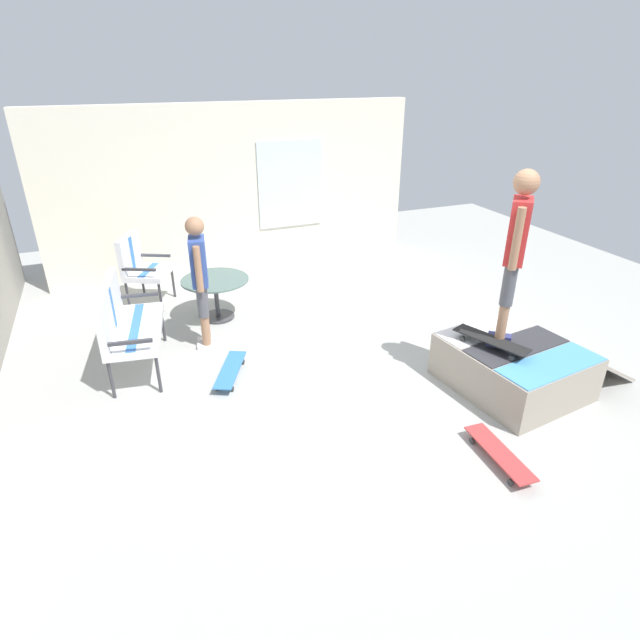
# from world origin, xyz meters

# --- Properties ---
(ground_plane) EXTENTS (12.00, 12.00, 0.10)m
(ground_plane) POSITION_xyz_m (0.00, 0.00, -0.05)
(ground_plane) COLOR #A8A8A3
(house_facade) EXTENTS (0.23, 6.00, 2.64)m
(house_facade) POSITION_xyz_m (3.80, 0.49, 1.32)
(house_facade) COLOR silver
(house_facade) RESTS_ON ground_plane
(skate_ramp) EXTENTS (1.51, 1.99, 0.51)m
(skate_ramp) POSITION_xyz_m (-0.94, -1.31, 0.25)
(skate_ramp) COLOR gray
(skate_ramp) RESTS_ON ground_plane
(patio_bench) EXTENTS (1.32, 0.74, 1.02)m
(patio_bench) POSITION_xyz_m (1.00, 2.50, 0.62)
(patio_bench) COLOR #38383D
(patio_bench) RESTS_ON ground_plane
(patio_chair_near_house) EXTENTS (0.80, 0.77, 1.02)m
(patio_chair_near_house) POSITION_xyz_m (2.80, 2.18, 0.61)
(patio_chair_near_house) COLOR #38383D
(patio_chair_near_house) RESTS_ON ground_plane
(patio_table) EXTENTS (0.90, 0.90, 0.57)m
(patio_table) POSITION_xyz_m (1.93, 1.30, 0.40)
(patio_table) COLOR #38383D
(patio_table) RESTS_ON ground_plane
(person_watching) EXTENTS (0.47, 0.29, 1.62)m
(person_watching) POSITION_xyz_m (1.22, 1.59, 0.94)
(person_watching) COLOR silver
(person_watching) RESTS_ON ground_plane
(person_skater) EXTENTS (0.37, 0.37, 1.79)m
(person_skater) POSITION_xyz_m (-0.82, -1.14, 1.56)
(person_skater) COLOR navy
(person_skater) RESTS_ON skate_ramp
(skateboard_by_bench) EXTENTS (0.81, 0.53, 0.10)m
(skateboard_by_bench) POSITION_xyz_m (0.38, 1.49, 0.08)
(skateboard_by_bench) COLOR #3372B2
(skateboard_by_bench) RESTS_ON ground_plane
(skateboard_spare) EXTENTS (0.81, 0.25, 0.10)m
(skateboard_spare) POSITION_xyz_m (-1.86, -0.37, 0.08)
(skateboard_spare) COLOR #B23838
(skateboard_spare) RESTS_ON ground_plane
(skateboard_on_ramp) EXTENTS (0.82, 0.48, 0.10)m
(skateboard_on_ramp) POSITION_xyz_m (-0.88, -0.98, 0.59)
(skateboard_on_ramp) COLOR black
(skateboard_on_ramp) RESTS_ON skate_ramp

